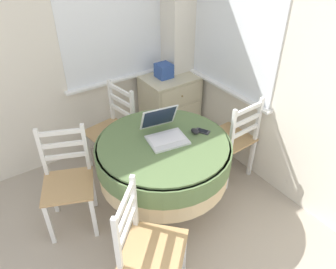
{
  "coord_description": "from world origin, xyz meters",
  "views": [
    {
      "loc": [
        0.0,
        -0.15,
        2.27
      ],
      "look_at": [
        1.31,
        1.77,
        0.66
      ],
      "focal_mm": 35.0,
      "sensor_mm": 36.0,
      "label": 1
    }
  ],
  "objects": [
    {
      "name": "computer_mouse",
      "position": [
        1.45,
        1.57,
        0.75
      ],
      "size": [
        0.05,
        0.08,
        0.04
      ],
      "color": "black",
      "rests_on": "round_dining_table"
    },
    {
      "name": "round_dining_table",
      "position": [
        1.16,
        1.62,
        0.58
      ],
      "size": [
        1.11,
        1.11,
        0.73
      ],
      "color": "#4C3D2D",
      "rests_on": "ground_plane"
    },
    {
      "name": "storage_box",
      "position": [
        1.81,
        2.58,
        0.84
      ],
      "size": [
        0.16,
        0.16,
        0.15
      ],
      "color": "#2D4C93",
      "rests_on": "corner_cabinet"
    },
    {
      "name": "dining_chair_near_back_window",
      "position": [
        1.08,
        2.41,
        0.44
      ],
      "size": [
        0.46,
        0.46,
        0.89
      ],
      "color": "tan",
      "rests_on": "ground_plane"
    },
    {
      "name": "corner_room_shell",
      "position": [
        1.27,
        1.8,
        1.28
      ],
      "size": [
        4.46,
        4.69,
        2.55
      ],
      "color": "silver",
      "rests_on": "ground_plane"
    },
    {
      "name": "corner_cabinet",
      "position": [
        1.87,
        2.56,
        0.38
      ],
      "size": [
        0.6,
        0.48,
        0.76
      ],
      "color": "beige",
      "rests_on": "ground_plane"
    },
    {
      "name": "cell_phone",
      "position": [
        1.51,
        1.56,
        0.74
      ],
      "size": [
        0.11,
        0.13,
        0.01
      ],
      "color": "#2D2D33",
      "rests_on": "round_dining_table"
    },
    {
      "name": "laptop",
      "position": [
        1.21,
        1.67,
        0.78
      ],
      "size": [
        0.36,
        0.39,
        0.24
      ],
      "color": "silver",
      "rests_on": "round_dining_table"
    },
    {
      "name": "dining_chair_near_right_window",
      "position": [
        1.95,
        1.61,
        0.44
      ],
      "size": [
        0.42,
        0.42,
        0.89
      ],
      "color": "tan",
      "rests_on": "ground_plane"
    },
    {
      "name": "dining_chair_left_flank",
      "position": [
        0.44,
        1.93,
        0.44
      ],
      "size": [
        0.52,
        0.52,
        0.89
      ],
      "color": "tan",
      "rests_on": "ground_plane"
    },
    {
      "name": "dining_chair_camera_near",
      "position": [
        0.64,
        1.03,
        0.44
      ],
      "size": [
        0.56,
        0.56,
        0.89
      ],
      "color": "tan",
      "rests_on": "ground_plane"
    }
  ]
}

